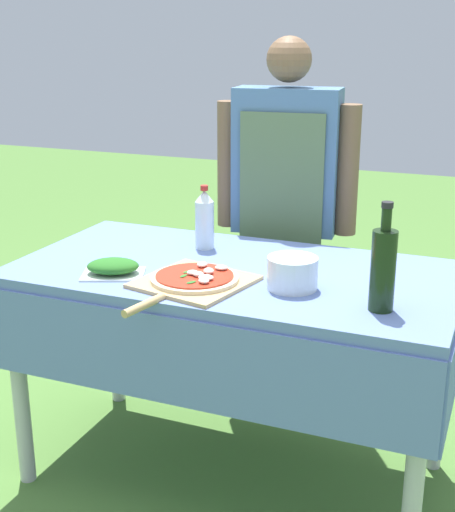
{
  "coord_description": "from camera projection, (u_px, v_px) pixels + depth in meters",
  "views": [
    {
      "loc": [
        0.82,
        -2.06,
        1.52
      ],
      "look_at": [
        -0.02,
        0.0,
        0.82
      ],
      "focal_mm": 50.0,
      "sensor_mm": 36.0,
      "label": 1
    }
  ],
  "objects": [
    {
      "name": "person_cook",
      "position": [
        286.0,
        197.0,
        2.83
      ],
      "size": [
        0.56,
        0.22,
        1.51
      ],
      "rotation": [
        0.0,
        0.0,
        3.24
      ],
      "color": "#70604C",
      "rests_on": "ground"
    },
    {
      "name": "oil_bottle",
      "position": [
        383.0,
        268.0,
        1.95
      ],
      "size": [
        0.07,
        0.07,
        0.31
      ],
      "color": "black",
      "rests_on": "prep_table"
    },
    {
      "name": "mixing_tub",
      "position": [
        292.0,
        273.0,
        2.14
      ],
      "size": [
        0.15,
        0.15,
        0.1
      ],
      "primitive_type": "cylinder",
      "color": "silver",
      "rests_on": "prep_table"
    },
    {
      "name": "herb_container",
      "position": [
        113.0,
        267.0,
        2.27
      ],
      "size": [
        0.23,
        0.2,
        0.05
      ],
      "rotation": [
        0.0,
        0.0,
        0.39
      ],
      "color": "silver",
      "rests_on": "prep_table"
    },
    {
      "name": "prep_table",
      "position": [
        234.0,
        299.0,
        2.37
      ],
      "size": [
        1.46,
        0.76,
        0.78
      ],
      "color": "#607AB7",
      "rests_on": "ground"
    },
    {
      "name": "pizza_on_peel",
      "position": [
        193.0,
        280.0,
        2.19
      ],
      "size": [
        0.37,
        0.5,
        0.05
      ],
      "rotation": [
        0.0,
        0.0,
        -0.21
      ],
      "color": "tan",
      "rests_on": "prep_table"
    },
    {
      "name": "water_bottle",
      "position": [
        205.0,
        219.0,
        2.53
      ],
      "size": [
        0.07,
        0.07,
        0.23
      ],
      "color": "silver",
      "rests_on": "prep_table"
    },
    {
      "name": "ground_plane",
      "position": [
        233.0,
        472.0,
        2.57
      ],
      "size": [
        12.0,
        12.0,
        0.0
      ],
      "primitive_type": "plane",
      "color": "#517F38"
    }
  ]
}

